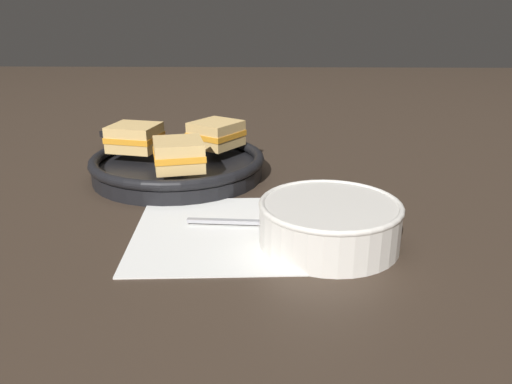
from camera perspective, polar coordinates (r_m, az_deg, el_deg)
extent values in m
plane|color=#382B21|center=(0.71, -1.43, -3.08)|extent=(4.00, 4.00, 0.00)
cube|color=white|center=(0.67, -1.20, -4.41)|extent=(0.30, 0.26, 0.00)
cylinder|color=silver|center=(0.63, 8.39, -3.65)|extent=(0.18, 0.18, 0.06)
cylinder|color=orange|center=(0.63, 8.46, -2.39)|extent=(0.15, 0.15, 0.01)
torus|color=silver|center=(0.62, 8.51, -1.46)|extent=(0.18, 0.18, 0.01)
cube|color=#9E9EA3|center=(0.69, -3.04, -3.38)|extent=(0.12, 0.01, 0.01)
ellipsoid|color=#9E9EA3|center=(0.68, 4.22, -3.59)|extent=(0.06, 0.03, 0.01)
cylinder|color=black|center=(0.90, -8.85, 2.47)|extent=(0.30, 0.30, 0.02)
torus|color=black|center=(0.89, -8.92, 3.76)|extent=(0.31, 0.31, 0.02)
cube|color=black|center=(1.07, -15.33, 5.90)|extent=(0.11, 0.11, 0.01)
cube|color=#DBB26B|center=(0.93, -4.55, 5.80)|extent=(0.11, 0.11, 0.02)
cube|color=orange|center=(0.93, -4.58, 6.63)|extent=(0.11, 0.11, 0.01)
cube|color=#DBB26B|center=(0.93, -4.60, 7.48)|extent=(0.11, 0.11, 0.02)
cube|color=#DBB26B|center=(0.93, -13.60, 5.25)|extent=(0.10, 0.09, 0.02)
cube|color=orange|center=(0.93, -13.67, 6.09)|extent=(0.10, 0.09, 0.01)
cube|color=#DBB26B|center=(0.92, -13.75, 6.93)|extent=(0.10, 0.09, 0.02)
cube|color=#DBB26B|center=(0.81, -8.78, 3.32)|extent=(0.09, 0.10, 0.02)
cube|color=orange|center=(0.80, -8.84, 4.28)|extent=(0.10, 0.10, 0.01)
cube|color=#DBB26B|center=(0.80, -8.89, 5.24)|extent=(0.09, 0.10, 0.02)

